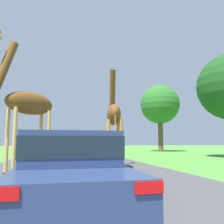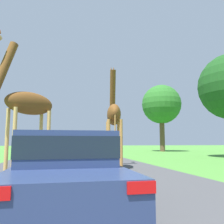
{
  "view_description": "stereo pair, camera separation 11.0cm",
  "coord_description": "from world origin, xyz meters",
  "px_view_note": "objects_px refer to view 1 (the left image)",
  "views": [
    {
      "loc": [
        -0.91,
        0.6,
        1.21
      ],
      "look_at": [
        1.58,
        11.35,
        2.6
      ],
      "focal_mm": 38.0,
      "sensor_mm": 36.0,
      "label": 1
    },
    {
      "loc": [
        -0.8,
        0.58,
        1.21
      ],
      "look_at": [
        1.58,
        11.35,
        2.6
      ],
      "focal_mm": 38.0,
      "sensor_mm": 36.0,
      "label": 2
    }
  ],
  "objects_px": {
    "giraffe_companion": "(26,102)",
    "tree_left_edge": "(160,105)",
    "giraffe_near_road": "(114,115)",
    "car_queue_left": "(89,149)",
    "car_queue_right": "(86,146)",
    "car_lead_maroon": "(69,167)",
    "car_far_ahead": "(48,147)"
  },
  "relations": [
    {
      "from": "car_far_ahead",
      "to": "giraffe_companion",
      "type": "bearing_deg",
      "value": -91.9
    },
    {
      "from": "tree_left_edge",
      "to": "car_queue_right",
      "type": "bearing_deg",
      "value": -167.43
    },
    {
      "from": "giraffe_near_road",
      "to": "car_lead_maroon",
      "type": "xyz_separation_m",
      "value": [
        -2.36,
        -6.19,
        -1.76
      ]
    },
    {
      "from": "giraffe_near_road",
      "to": "car_queue_right",
      "type": "height_order",
      "value": "giraffe_near_road"
    },
    {
      "from": "giraffe_near_road",
      "to": "car_lead_maroon",
      "type": "distance_m",
      "value": 6.86
    },
    {
      "from": "car_queue_right",
      "to": "tree_left_edge",
      "type": "distance_m",
      "value": 11.43
    },
    {
      "from": "car_queue_left",
      "to": "tree_left_edge",
      "type": "bearing_deg",
      "value": 47.02
    },
    {
      "from": "giraffe_companion",
      "to": "car_lead_maroon",
      "type": "distance_m",
      "value": 5.65
    },
    {
      "from": "car_queue_right",
      "to": "tree_left_edge",
      "type": "relative_size",
      "value": 0.54
    },
    {
      "from": "car_queue_right",
      "to": "tree_left_edge",
      "type": "xyz_separation_m",
      "value": [
        9.9,
        2.21,
        5.27
      ]
    },
    {
      "from": "car_far_ahead",
      "to": "car_queue_left",
      "type": "bearing_deg",
      "value": -61.6
    },
    {
      "from": "car_lead_maroon",
      "to": "giraffe_companion",
      "type": "bearing_deg",
      "value": 106.22
    },
    {
      "from": "car_queue_right",
      "to": "car_far_ahead",
      "type": "relative_size",
      "value": 1.06
    },
    {
      "from": "car_far_ahead",
      "to": "car_queue_right",
      "type": "bearing_deg",
      "value": 44.04
    },
    {
      "from": "giraffe_near_road",
      "to": "car_queue_left",
      "type": "xyz_separation_m",
      "value": [
        -0.39,
        5.93,
        -1.77
      ]
    },
    {
      "from": "car_lead_maroon",
      "to": "car_queue_right",
      "type": "relative_size",
      "value": 0.95
    },
    {
      "from": "car_queue_right",
      "to": "car_lead_maroon",
      "type": "bearing_deg",
      "value": -97.58
    },
    {
      "from": "giraffe_companion",
      "to": "car_far_ahead",
      "type": "height_order",
      "value": "giraffe_companion"
    },
    {
      "from": "car_queue_right",
      "to": "car_queue_left",
      "type": "height_order",
      "value": "car_queue_right"
    },
    {
      "from": "giraffe_near_road",
      "to": "tree_left_edge",
      "type": "distance_m",
      "value": 20.68
    },
    {
      "from": "car_queue_right",
      "to": "car_queue_left",
      "type": "xyz_separation_m",
      "value": [
        -0.9,
        -9.38,
        -0.04
      ]
    },
    {
      "from": "car_queue_right",
      "to": "tree_left_edge",
      "type": "bearing_deg",
      "value": 12.57
    },
    {
      "from": "giraffe_companion",
      "to": "tree_left_edge",
      "type": "xyz_separation_m",
      "value": [
        14.24,
        18.64,
        3.28
      ]
    },
    {
      "from": "car_queue_right",
      "to": "tree_left_edge",
      "type": "height_order",
      "value": "tree_left_edge"
    },
    {
      "from": "giraffe_near_road",
      "to": "car_queue_right",
      "type": "relative_size",
      "value": 1.12
    },
    {
      "from": "giraffe_companion",
      "to": "tree_left_edge",
      "type": "relative_size",
      "value": 0.62
    },
    {
      "from": "giraffe_companion",
      "to": "tree_left_edge",
      "type": "distance_m",
      "value": 23.68
    },
    {
      "from": "giraffe_companion",
      "to": "car_queue_left",
      "type": "distance_m",
      "value": 8.11
    },
    {
      "from": "car_far_ahead",
      "to": "tree_left_edge",
      "type": "bearing_deg",
      "value": 23.46
    },
    {
      "from": "car_lead_maroon",
      "to": "car_far_ahead",
      "type": "height_order",
      "value": "car_lead_maroon"
    },
    {
      "from": "giraffe_near_road",
      "to": "car_queue_right",
      "type": "distance_m",
      "value": 15.41
    },
    {
      "from": "car_lead_maroon",
      "to": "car_queue_left",
      "type": "height_order",
      "value": "car_lead_maroon"
    }
  ]
}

